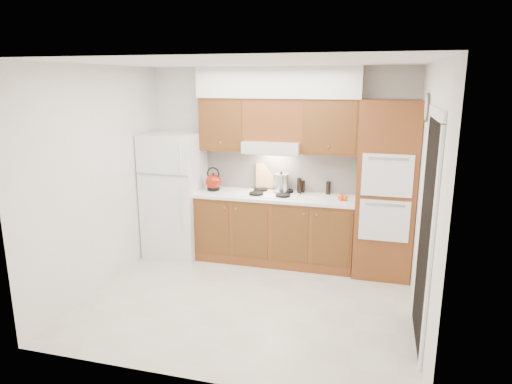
% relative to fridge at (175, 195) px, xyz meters
% --- Properties ---
extents(floor, '(3.60, 3.60, 0.00)m').
position_rel_fridge_xyz_m(floor, '(1.41, -1.14, -0.86)').
color(floor, beige).
rests_on(floor, ground).
extents(ceiling, '(3.60, 3.60, 0.00)m').
position_rel_fridge_xyz_m(ceiling, '(1.41, -1.14, 1.74)').
color(ceiling, white).
rests_on(ceiling, wall_back).
extents(wall_back, '(3.60, 0.02, 2.60)m').
position_rel_fridge_xyz_m(wall_back, '(1.41, 0.36, 0.44)').
color(wall_back, white).
rests_on(wall_back, floor).
extents(wall_left, '(0.02, 3.00, 2.60)m').
position_rel_fridge_xyz_m(wall_left, '(-0.40, -1.14, 0.44)').
color(wall_left, white).
rests_on(wall_left, floor).
extents(wall_right, '(0.02, 3.00, 2.60)m').
position_rel_fridge_xyz_m(wall_right, '(3.21, -1.14, 0.44)').
color(wall_right, white).
rests_on(wall_right, floor).
extents(fridge, '(0.75, 0.72, 1.72)m').
position_rel_fridge_xyz_m(fridge, '(0.00, 0.00, 0.00)').
color(fridge, white).
rests_on(fridge, floor).
extents(base_cabinets, '(2.11, 0.60, 0.90)m').
position_rel_fridge_xyz_m(base_cabinets, '(1.43, 0.06, -0.41)').
color(base_cabinets, brown).
rests_on(base_cabinets, floor).
extents(countertop, '(2.13, 0.62, 0.04)m').
position_rel_fridge_xyz_m(countertop, '(1.43, 0.05, 0.06)').
color(countertop, white).
rests_on(countertop, base_cabinets).
extents(backsplash, '(2.11, 0.03, 0.56)m').
position_rel_fridge_xyz_m(backsplash, '(1.43, 0.34, 0.36)').
color(backsplash, white).
rests_on(backsplash, countertop).
extents(oven_cabinet, '(0.70, 0.65, 2.20)m').
position_rel_fridge_xyz_m(oven_cabinet, '(2.85, 0.03, 0.24)').
color(oven_cabinet, brown).
rests_on(oven_cabinet, floor).
extents(upper_cab_left, '(0.63, 0.33, 0.70)m').
position_rel_fridge_xyz_m(upper_cab_left, '(0.69, 0.19, 0.99)').
color(upper_cab_left, brown).
rests_on(upper_cab_left, wall_back).
extents(upper_cab_right, '(0.73, 0.33, 0.70)m').
position_rel_fridge_xyz_m(upper_cab_right, '(2.12, 0.19, 0.99)').
color(upper_cab_right, brown).
rests_on(upper_cab_right, wall_back).
extents(range_hood, '(0.75, 0.45, 0.15)m').
position_rel_fridge_xyz_m(range_hood, '(1.38, 0.13, 0.71)').
color(range_hood, silver).
rests_on(range_hood, wall_back).
extents(upper_cab_over_hood, '(0.75, 0.33, 0.55)m').
position_rel_fridge_xyz_m(upper_cab_over_hood, '(1.38, 0.19, 1.06)').
color(upper_cab_over_hood, brown).
rests_on(upper_cab_over_hood, range_hood).
extents(soffit, '(2.13, 0.36, 0.40)m').
position_rel_fridge_xyz_m(soffit, '(1.43, 0.18, 1.54)').
color(soffit, silver).
rests_on(soffit, wall_back).
extents(cooktop, '(0.74, 0.50, 0.01)m').
position_rel_fridge_xyz_m(cooktop, '(1.38, 0.07, 0.09)').
color(cooktop, white).
rests_on(cooktop, countertop).
extents(doorway, '(0.02, 0.90, 2.10)m').
position_rel_fridge_xyz_m(doorway, '(3.19, -1.49, 0.19)').
color(doorway, black).
rests_on(doorway, floor).
extents(wall_clock, '(0.02, 0.30, 0.30)m').
position_rel_fridge_xyz_m(wall_clock, '(3.19, -0.59, 1.29)').
color(wall_clock, '#3F3833').
rests_on(wall_clock, wall_right).
extents(kettle, '(0.26, 0.26, 0.22)m').
position_rel_fridge_xyz_m(kettle, '(0.55, 0.07, 0.20)').
color(kettle, maroon).
rests_on(kettle, countertop).
extents(cutting_board, '(0.28, 0.16, 0.35)m').
position_rel_fridge_xyz_m(cutting_board, '(1.23, 0.31, 0.28)').
color(cutting_board, tan).
rests_on(cutting_board, countertop).
extents(stock_pot, '(0.26, 0.26, 0.23)m').
position_rel_fridge_xyz_m(stock_pot, '(1.49, 0.17, 0.22)').
color(stock_pot, silver).
rests_on(stock_pot, cooktop).
extents(condiment_a, '(0.08, 0.08, 0.22)m').
position_rel_fridge_xyz_m(condiment_a, '(1.73, 0.19, 0.19)').
color(condiment_a, black).
rests_on(condiment_a, countertop).
extents(condiment_b, '(0.06, 0.06, 0.16)m').
position_rel_fridge_xyz_m(condiment_b, '(1.77, 0.28, 0.16)').
color(condiment_b, black).
rests_on(condiment_b, countertop).
extents(condiment_c, '(0.06, 0.06, 0.17)m').
position_rel_fridge_xyz_m(condiment_c, '(2.11, 0.27, 0.17)').
color(condiment_c, black).
rests_on(condiment_c, countertop).
extents(orange_near, '(0.10, 0.10, 0.08)m').
position_rel_fridge_xyz_m(orange_near, '(2.30, -0.01, 0.12)').
color(orange_near, '#F9580D').
rests_on(orange_near, countertop).
extents(orange_far, '(0.07, 0.07, 0.07)m').
position_rel_fridge_xyz_m(orange_far, '(2.35, -0.01, 0.12)').
color(orange_far, orange).
rests_on(orange_far, countertop).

